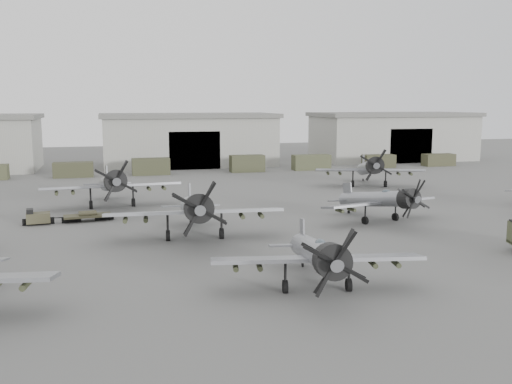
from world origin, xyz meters
The scene contains 15 objects.
ground centered at (0.00, 0.00, 0.00)m, with size 220.00×220.00×0.00m, color #5D5D5A.
hangar_center centered at (0.00, 61.96, 4.37)m, with size 29.00×14.80×8.70m.
hangar_right centered at (38.00, 61.96, 4.37)m, with size 29.00×14.80×8.70m.
support_truck_2 centered at (-18.15, 50.00, 1.07)m, with size 5.49×2.20×2.14m, color #393A26.
support_truck_3 centered at (-7.29, 50.00, 1.22)m, with size 5.44×2.20×2.44m, color #393C27.
support_truck_4 centered at (7.24, 50.00, 1.28)m, with size 5.20×2.20×2.55m, color #3D3F29.
support_truck_5 centered at (17.66, 50.00, 1.19)m, with size 5.95×2.20×2.38m, color #44472E.
support_truck_6 centered at (29.30, 50.00, 1.06)m, with size 5.21×2.20×2.12m, color #383925.
support_truck_7 centered at (40.29, 50.00, 1.00)m, with size 5.30×2.20×2.00m, color #3D3D28.
aircraft_near_1 centered at (-2.43, -5.64, 2.16)m, with size 11.99×10.79×4.76m.
aircraft_mid_1 centered at (-7.15, 8.28, 2.49)m, with size 13.73×12.35×5.47m.
aircraft_mid_2 centered at (9.71, 10.56, 2.04)m, with size 11.30×10.17×4.49m.
aircraft_far_0 centered at (-13.11, 23.97, 2.51)m, with size 13.85×12.47×5.53m.
aircraft_far_1 centered at (18.21, 30.51, 2.46)m, with size 13.49×12.15×5.40m.
tug_trailer centered at (-17.87, 17.48, 0.54)m, with size 7.27×2.08×1.44m.
Camera 1 is at (-13.47, -34.21, 10.41)m, focal length 40.00 mm.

